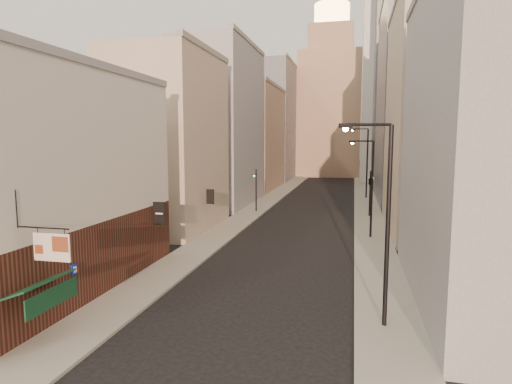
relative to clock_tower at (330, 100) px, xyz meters
name	(u,v)px	position (x,y,z in m)	size (l,w,h in m)	color
sidewalk_left	(280,193)	(-5.50, -37.00, -17.56)	(3.00, 140.00, 0.15)	gray
sidewalk_right	(365,195)	(7.50, -37.00, -17.56)	(3.00, 140.00, 0.15)	gray
near_building_left	(54,182)	(-9.99, -83.00, -11.61)	(8.30, 23.04, 12.30)	#522C21
left_bldg_beige	(168,143)	(-11.00, -66.00, -9.63)	(8.00, 12.00, 16.00)	#B8A58E
left_bldg_grey	(221,127)	(-11.00, -50.00, -7.63)	(8.00, 16.00, 20.00)	gray
left_bldg_tan	(253,139)	(-11.00, -32.00, -9.13)	(8.00, 18.00, 17.00)	#9D7A5F
left_bldg_wingrid	(274,123)	(-11.00, -12.00, -5.63)	(8.00, 20.00, 24.00)	gray
right_bldg_grey	(507,146)	(13.00, -80.00, -9.63)	(8.00, 16.00, 16.00)	gray
right_bldg_beige	(438,121)	(13.00, -62.00, -7.63)	(8.00, 16.00, 20.00)	#B8A58E
right_bldg_wingrid	(411,104)	(13.00, -42.00, -4.63)	(8.00, 20.00, 26.00)	gray
highrise	(428,48)	(19.00, -14.00, 8.02)	(21.00, 23.00, 51.20)	gray
clock_tower	(330,100)	(0.00, 0.00, 0.00)	(14.00, 14.00, 44.90)	#9D7A5F
white_tower	(383,87)	(11.00, -14.00, 0.97)	(8.00, 8.00, 41.50)	silver
streetlamp_near	(383,214)	(7.07, -84.18, -12.51)	(2.26, 0.95, 8.96)	black
streetlamp_mid	(370,183)	(7.12, -66.38, -12.92)	(2.05, 0.95, 8.26)	black
streetlamp_far	(365,159)	(7.37, -40.67, -11.96)	(2.57, 0.76, 9.92)	black
traffic_light_left	(256,183)	(-5.09, -55.39, -14.20)	(0.52, 0.37, 5.00)	black
traffic_light_right	(370,181)	(7.58, -55.77, -13.73)	(0.73, 0.73, 5.00)	black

